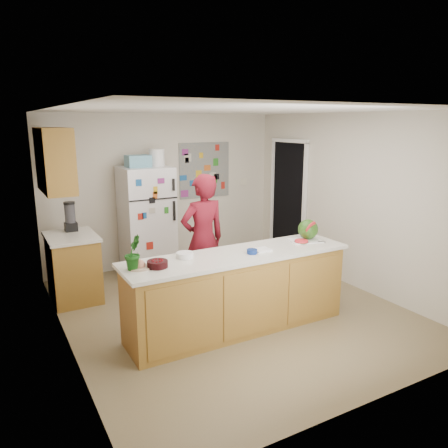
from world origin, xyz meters
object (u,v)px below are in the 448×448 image
person (203,240)px  cherry_bowl (157,264)px  watermelon (308,229)px  refrigerator (147,221)px

person → cherry_bowl: bearing=40.5°
watermelon → cherry_bowl: size_ratio=1.18×
refrigerator → watermelon: refrigerator is taller
cherry_bowl → person: bearing=43.3°
refrigerator → watermelon: bearing=-60.3°
refrigerator → cherry_bowl: size_ratio=7.98×
refrigerator → person: person is taller
person → watermelon: size_ratio=6.90×
watermelon → refrigerator: bearing=119.7°
refrigerator → watermelon: size_ratio=6.77×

